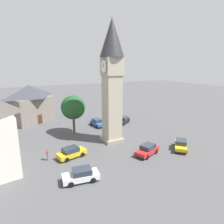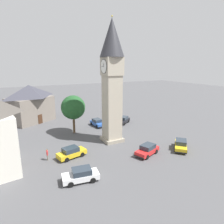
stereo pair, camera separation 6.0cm
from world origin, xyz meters
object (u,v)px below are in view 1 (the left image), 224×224
at_px(car_blue_kerb, 147,150).
at_px(car_white_side, 72,152).
at_px(tree, 73,108).
at_px(car_red_corner, 81,175).
at_px(car_silver_kerb, 97,123).
at_px(pedestrian, 47,153).
at_px(building_terrace_right, 30,103).
at_px(car_green_alley, 181,145).
at_px(car_black_far, 123,120).
at_px(clock_tower, 112,72).

bearing_deg(car_blue_kerb, car_white_side, 67.16).
xyz_separation_m(car_blue_kerb, tree, (14.12, 6.74, 4.28)).
xyz_separation_m(car_blue_kerb, car_red_corner, (-1.96, 10.84, 0.00)).
bearing_deg(car_white_side, car_silver_kerb, -37.58).
relative_size(car_silver_kerb, pedestrian, 2.50).
height_order(car_silver_kerb, building_terrace_right, building_terrace_right).
height_order(tree, building_terrace_right, building_terrace_right).
distance_m(car_green_alley, pedestrian, 19.96).
xyz_separation_m(car_green_alley, pedestrian, (5.92, 19.06, 0.25)).
height_order(car_green_alley, pedestrian, pedestrian).
height_order(car_silver_kerb, car_black_far, same).
relative_size(clock_tower, tree, 2.74).
bearing_deg(car_white_side, car_red_corner, 173.49).
bearing_deg(car_red_corner, car_green_alley, -86.51).
distance_m(car_white_side, car_green_alley, 16.70).
bearing_deg(pedestrian, clock_tower, -78.65).
relative_size(car_blue_kerb, car_white_side, 1.01).
xyz_separation_m(car_green_alley, building_terrace_right, (27.18, 18.96, 3.57)).
bearing_deg(car_green_alley, tree, 39.61).
relative_size(car_red_corner, building_terrace_right, 0.38).
relative_size(car_blue_kerb, car_silver_kerb, 1.05).
bearing_deg(car_black_far, car_green_alley, -177.14).
relative_size(car_silver_kerb, car_black_far, 0.98).
distance_m(car_red_corner, car_black_far, 23.33).
relative_size(car_silver_kerb, car_white_side, 0.96).
bearing_deg(car_black_far, car_silver_kerb, 81.64).
distance_m(car_silver_kerb, pedestrian, 16.60).
height_order(car_red_corner, tree, tree).
distance_m(car_blue_kerb, building_terrace_right, 29.59).
height_order(car_red_corner, car_green_alley, same).
height_order(clock_tower, car_red_corner, clock_tower).
bearing_deg(car_black_far, car_blue_kerb, 162.08).
distance_m(car_blue_kerb, car_white_side, 10.99).
xyz_separation_m(car_silver_kerb, building_terrace_right, (10.13, 12.21, 3.57)).
relative_size(car_blue_kerb, building_terrace_right, 0.39).
relative_size(car_red_corner, car_green_alley, 1.05).
bearing_deg(clock_tower, car_silver_kerb, -6.89).
height_order(clock_tower, car_green_alley, clock_tower).
relative_size(car_blue_kerb, car_green_alley, 1.08).
distance_m(car_green_alley, building_terrace_right, 33.34).
bearing_deg(car_blue_kerb, car_red_corner, 100.27).
xyz_separation_m(car_white_side, building_terrace_right, (21.97, 3.10, 3.57)).
relative_size(clock_tower, building_terrace_right, 1.76).
distance_m(car_red_corner, car_green_alley, 16.60).
height_order(car_silver_kerb, car_white_side, same).
bearing_deg(tree, car_white_side, 161.05).
xyz_separation_m(car_black_far, building_terrace_right, (11.00, 18.15, 3.57)).
distance_m(car_black_far, car_green_alley, 16.20).
distance_m(car_blue_kerb, car_black_far, 16.01).
relative_size(car_red_corner, pedestrian, 2.56).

